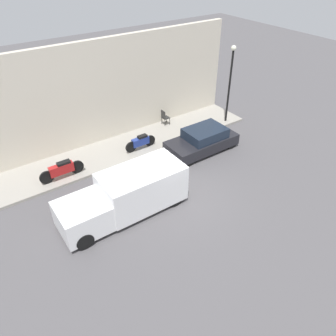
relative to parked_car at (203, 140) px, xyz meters
The scene contains 9 objects.
ground_plane 4.02m from the parked_car, 123.85° to the left, with size 60.00×60.00×0.00m, color #514F51.
sidewalk 4.18m from the parked_car, 52.72° to the left, with size 2.65×15.19×0.14m.
building_facade 5.61m from the parked_car, 39.61° to the left, with size 0.30×15.19×5.54m.
parked_car is the anchor object (origin of this frame).
delivery_van 6.10m from the parked_car, 108.86° to the left, with size 1.85×5.33×1.84m.
motorcycle_blue 3.31m from the parked_car, 56.48° to the left, with size 0.30×1.79×0.78m.
motorcycle_red 7.33m from the parked_car, 76.49° to the left, with size 0.30×2.13×0.86m.
streetlamp 4.32m from the parked_car, 63.40° to the right, with size 0.30×0.30×4.55m.
cafe_chair 3.36m from the parked_car, ahead, with size 0.40×0.40×0.94m.
Camera 1 is at (-9.11, 6.85, 9.59)m, focal length 35.00 mm.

